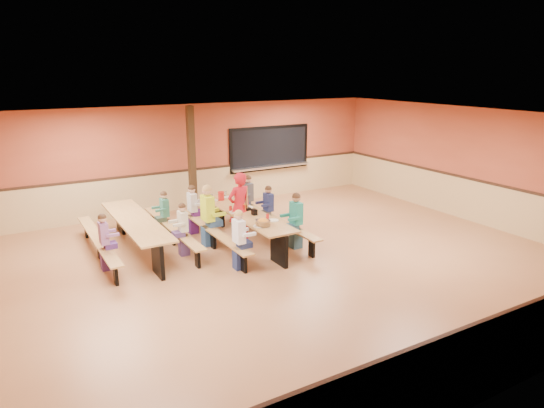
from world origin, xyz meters
TOP-DOWN VIEW (x-y plane):
  - ground at (0.00, 0.00)m, footprint 12.00×12.00m
  - room_envelope at (0.00, 0.00)m, footprint 12.04×10.04m
  - kitchen_pass_through at (2.60, 4.96)m, footprint 2.78×0.28m
  - structural_post at (-0.20, 4.40)m, footprint 0.18×0.18m
  - cafeteria_table_main at (-0.02, 1.55)m, footprint 1.91×3.70m
  - cafeteria_table_second at (-2.38, 2.25)m, footprint 1.91×3.70m
  - seated_child_white_left at (-0.85, 0.20)m, footprint 0.38×0.31m
  - seated_adult_yellow at (-0.85, 1.81)m, footprint 0.46×0.38m
  - seated_child_grey_left at (-0.85, 2.79)m, footprint 0.37×0.30m
  - seated_child_teal_right at (0.80, 0.64)m, footprint 0.40×0.33m
  - seated_child_navy_right at (0.80, 1.90)m, footprint 0.35×0.29m
  - seated_child_char_right at (0.80, 2.98)m, footprint 0.38×0.31m
  - seated_child_purple_sec at (-3.21, 1.53)m, footprint 0.35×0.29m
  - seated_child_green_sec at (-1.56, 2.75)m, footprint 0.34×0.28m
  - seated_child_tan_sec at (-1.56, 1.50)m, footprint 0.35×0.28m
  - standing_woman at (-0.10, 1.67)m, footprint 0.65×0.48m
  - punch_pitcher at (-0.06, 2.79)m, footprint 0.16×0.16m
  - chip_bowl at (-0.15, 0.44)m, footprint 0.32×0.32m
  - napkin_dispenser at (0.06, 1.25)m, footprint 0.10×0.14m
  - condiment_mustard at (-0.01, 1.60)m, footprint 0.06×0.06m
  - condiment_ketchup at (-0.03, 1.56)m, footprint 0.06×0.06m
  - table_paddle at (0.09, 1.68)m, footprint 0.16×0.16m
  - place_settings at (-0.02, 1.55)m, footprint 0.65×3.30m

SIDE VIEW (x-z plane):
  - ground at x=0.00m, z-range 0.00..0.00m
  - cafeteria_table_main at x=-0.02m, z-range 0.16..0.90m
  - cafeteria_table_second at x=-2.38m, z-range 0.16..0.90m
  - seated_child_green_sec at x=-1.56m, z-range 0.00..1.15m
  - seated_child_tan_sec at x=-1.56m, z-range 0.00..1.16m
  - seated_child_purple_sec at x=-3.21m, z-range 0.00..1.17m
  - seated_child_navy_right at x=0.80m, z-range 0.00..1.18m
  - seated_child_grey_left at x=-0.85m, z-range 0.00..1.20m
  - seated_child_white_left at x=-0.85m, z-range 0.00..1.23m
  - seated_child_char_right at x=0.80m, z-range 0.00..1.23m
  - seated_child_teal_right at x=0.80m, z-range 0.00..1.27m
  - room_envelope at x=0.00m, z-range -0.82..2.20m
  - seated_adult_yellow at x=-0.85m, z-range 0.00..1.40m
  - place_settings at x=-0.02m, z-range 0.74..0.85m
  - napkin_dispenser at x=0.06m, z-range 0.74..0.87m
  - chip_bowl at x=-0.15m, z-range 0.74..0.89m
  - condiment_mustard at x=-0.01m, z-range 0.74..0.91m
  - condiment_ketchup at x=-0.03m, z-range 0.74..0.91m
  - standing_woman at x=-0.10m, z-range 0.00..1.67m
  - punch_pitcher at x=-0.06m, z-range 0.74..0.96m
  - table_paddle at x=0.09m, z-range 0.60..1.16m
  - kitchen_pass_through at x=2.60m, z-range 0.80..2.18m
  - structural_post at x=-0.20m, z-range 0.00..3.00m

